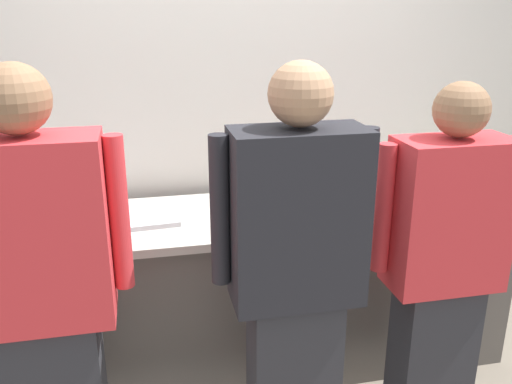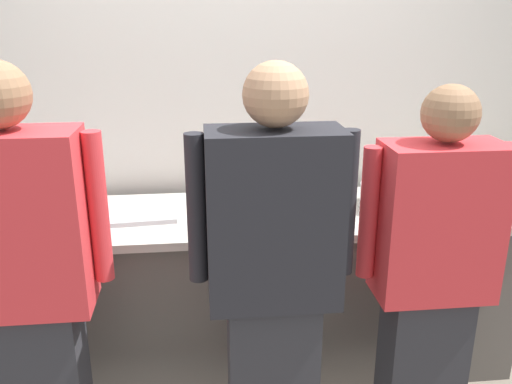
{
  "view_description": "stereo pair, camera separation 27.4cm",
  "coord_description": "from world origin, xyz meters",
  "views": [
    {
      "loc": [
        -0.46,
        -2.14,
        1.87
      ],
      "look_at": [
        0.09,
        0.4,
        0.98
      ],
      "focal_mm": 37.76,
      "sensor_mm": 36.0,
      "label": 1
    },
    {
      "loc": [
        -0.18,
        -2.18,
        1.87
      ],
      "look_at": [
        0.09,
        0.4,
        0.98
      ],
      "focal_mm": 37.76,
      "sensor_mm": 36.0,
      "label": 2
    }
  ],
  "objects": [
    {
      "name": "chef_near_left",
      "position": [
        -0.83,
        -0.37,
        0.91
      ],
      "size": [
        0.62,
        0.24,
        1.72
      ],
      "color": "#2D2D33",
      "rests_on": "ground"
    },
    {
      "name": "ramekin_green_sauce",
      "position": [
        -1.0,
        0.55,
        0.91
      ],
      "size": [
        0.1,
        0.1,
        0.05
      ],
      "color": "white",
      "rests_on": "prep_counter"
    },
    {
      "name": "squeeze_bottle_primary",
      "position": [
        1.19,
        0.48,
        0.98
      ],
      "size": [
        0.06,
        0.06,
        0.19
      ],
      "color": "#E5E066",
      "rests_on": "prep_counter"
    },
    {
      "name": "ramekin_yellow_sauce",
      "position": [
        -0.84,
        0.56,
        0.91
      ],
      "size": [
        0.09,
        0.09,
        0.05
      ],
      "color": "white",
      "rests_on": "prep_counter"
    },
    {
      "name": "squeeze_bottle_secondary",
      "position": [
        0.35,
        0.58,
        0.97
      ],
      "size": [
        0.06,
        0.06,
        0.18
      ],
      "color": "orange",
      "rests_on": "prep_counter"
    },
    {
      "name": "wall_back",
      "position": [
        0.0,
        0.84,
        1.4
      ],
      "size": [
        4.53,
        0.1,
        2.8
      ],
      "color": "silver",
      "rests_on": "ground"
    },
    {
      "name": "squeeze_bottle_spare",
      "position": [
        1.17,
        0.56,
        0.98
      ],
      "size": [
        0.05,
        0.05,
        0.2
      ],
      "color": "#56A333",
      "rests_on": "prep_counter"
    },
    {
      "name": "mixing_bowl_steel",
      "position": [
        0.81,
        0.35,
        0.95
      ],
      "size": [
        0.35,
        0.35,
        0.13
      ],
      "primitive_type": "cylinder",
      "color": "#B7BABF",
      "rests_on": "prep_counter"
    },
    {
      "name": "prep_counter",
      "position": [
        0.0,
        0.36,
        0.45
      ],
      "size": [
        2.88,
        0.69,
        0.89
      ],
      "color": "#56514C",
      "rests_on": "ground"
    },
    {
      "name": "sheet_tray",
      "position": [
        -0.52,
        0.39,
        0.9
      ],
      "size": [
        0.44,
        0.35,
        0.02
      ],
      "primitive_type": "cube",
      "rotation": [
        0.0,
        0.0,
        0.08
      ],
      "color": "#B7BABF",
      "rests_on": "prep_counter"
    },
    {
      "name": "plate_stack_rear",
      "position": [
        0.19,
        0.47,
        0.93
      ],
      "size": [
        0.24,
        0.24,
        0.1
      ],
      "color": "white",
      "rests_on": "prep_counter"
    },
    {
      "name": "chef_center",
      "position": [
        0.07,
        -0.4,
        0.91
      ],
      "size": [
        0.62,
        0.24,
        1.71
      ],
      "color": "#2D2D33",
      "rests_on": "ground"
    },
    {
      "name": "chef_far_right",
      "position": [
        0.72,
        -0.35,
        0.85
      ],
      "size": [
        0.6,
        0.24,
        1.62
      ],
      "color": "#2D2D33",
      "rests_on": "ground"
    },
    {
      "name": "plate_stack_front",
      "position": [
        -0.93,
        0.24,
        0.93
      ],
      "size": [
        0.21,
        0.21,
        0.1
      ],
      "color": "white",
      "rests_on": "prep_counter"
    },
    {
      "name": "ramekin_orange_sauce",
      "position": [
        1.17,
        0.3,
        0.91
      ],
      "size": [
        0.1,
        0.1,
        0.04
      ],
      "color": "white",
      "rests_on": "prep_counter"
    }
  ]
}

